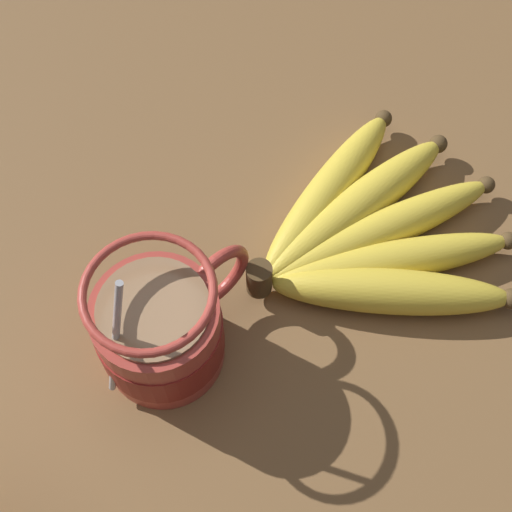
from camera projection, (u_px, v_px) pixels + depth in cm
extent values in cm
cube|color=brown|center=(205.00, 332.00, 56.74)|extent=(99.73, 99.73, 3.90)
cylinder|color=#B23D33|center=(157.00, 329.00, 50.54)|extent=(8.85, 8.85, 7.80)
cylinder|color=maroon|center=(157.00, 330.00, 50.76)|extent=(9.05, 9.05, 3.65)
torus|color=#B23D33|center=(213.00, 274.00, 51.18)|extent=(5.91, 0.90, 5.91)
cylinder|color=#997551|center=(149.00, 305.00, 47.04)|extent=(7.65, 7.65, 0.40)
torus|color=#B23D33|center=(144.00, 288.00, 44.83)|extent=(8.85, 8.85, 0.60)
cylinder|color=#B2B2B7|center=(112.00, 337.00, 46.25)|extent=(3.69, 0.50, 12.37)
ellipsoid|color=#B2B2B7|center=(144.00, 355.00, 52.13)|extent=(3.00, 2.00, 0.80)
cylinder|color=#4C381E|center=(259.00, 279.00, 53.91)|extent=(2.00, 2.00, 3.00)
ellipsoid|color=gold|center=(391.00, 292.00, 54.35)|extent=(15.10, 15.64, 3.53)
sphere|color=#4C381E|center=(511.00, 299.00, 54.06)|extent=(1.59, 1.59, 1.59)
ellipsoid|color=gold|center=(392.00, 261.00, 55.82)|extent=(18.08, 12.80, 3.20)
sphere|color=#4C381E|center=(508.00, 241.00, 56.73)|extent=(1.44, 1.44, 1.44)
ellipsoid|color=gold|center=(382.00, 230.00, 57.17)|extent=(20.22, 8.85, 3.24)
sphere|color=#4C381E|center=(486.00, 185.00, 59.33)|extent=(1.46, 1.46, 1.46)
ellipsoid|color=gold|center=(358.00, 207.00, 58.11)|extent=(19.59, 4.08, 3.53)
sphere|color=#4C381E|center=(438.00, 144.00, 61.23)|extent=(1.59, 1.59, 1.59)
ellipsoid|color=gold|center=(329.00, 192.00, 58.91)|extent=(18.96, 7.60, 3.39)
sphere|color=#4C381E|center=(383.00, 119.00, 62.67)|extent=(1.52, 1.52, 1.52)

